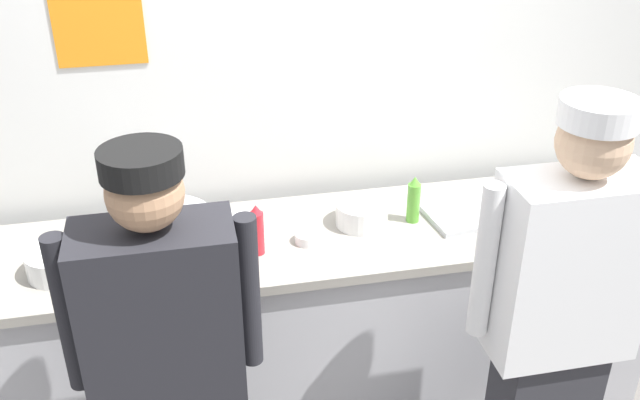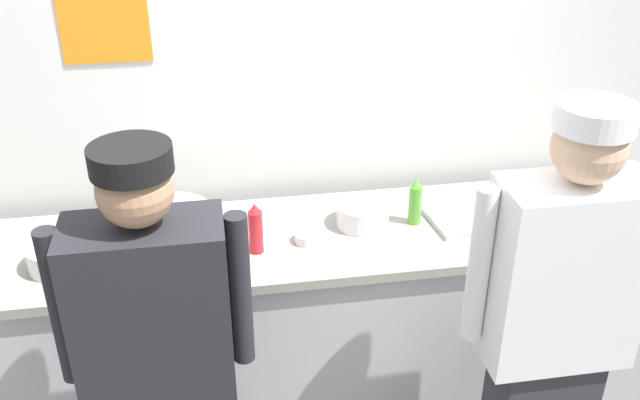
% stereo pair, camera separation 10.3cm
% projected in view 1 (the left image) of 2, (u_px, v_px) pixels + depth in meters
% --- Properties ---
extents(wall_back, '(4.82, 0.11, 2.72)m').
position_uv_depth(wall_back, '(280.00, 96.00, 3.07)').
color(wall_back, silver).
rests_on(wall_back, ground).
extents(prep_counter, '(3.07, 0.65, 0.93)m').
position_uv_depth(prep_counter, '(302.00, 326.00, 3.11)').
color(prep_counter, '#B2B2B7').
rests_on(prep_counter, ground).
extents(chef_near_left, '(0.60, 0.24, 1.66)m').
position_uv_depth(chef_near_left, '(169.00, 375.00, 2.23)').
color(chef_near_left, '#2D2D33').
rests_on(chef_near_left, ground).
extents(chef_center, '(0.62, 0.24, 1.71)m').
position_uv_depth(chef_center, '(557.00, 322.00, 2.42)').
color(chef_center, '#2D2D33').
rests_on(chef_center, ground).
extents(plate_stack_front, '(0.23, 0.23, 0.10)m').
position_uv_depth(plate_stack_front, '(59.00, 262.00, 2.63)').
color(plate_stack_front, white).
rests_on(plate_stack_front, prep_counter).
extents(plate_stack_rear, '(0.21, 0.21, 0.10)m').
position_uv_depth(plate_stack_rear, '(362.00, 214.00, 2.94)').
color(plate_stack_rear, white).
rests_on(plate_stack_rear, prep_counter).
extents(mixing_bowl_steel, '(0.38, 0.38, 0.12)m').
position_uv_depth(mixing_bowl_steel, '(165.00, 230.00, 2.80)').
color(mixing_bowl_steel, '#B7BABF').
rests_on(mixing_bowl_steel, prep_counter).
extents(sheet_tray, '(0.47, 0.33, 0.02)m').
position_uv_depth(sheet_tray, '(477.00, 211.00, 3.03)').
color(sheet_tray, '#B7BABF').
rests_on(sheet_tray, prep_counter).
extents(squeeze_bottle_primary, '(0.05, 0.05, 0.20)m').
position_uv_depth(squeeze_bottle_primary, '(414.00, 200.00, 2.94)').
color(squeeze_bottle_primary, '#56A333').
rests_on(squeeze_bottle_primary, prep_counter).
extents(squeeze_bottle_secondary, '(0.06, 0.06, 0.21)m').
position_uv_depth(squeeze_bottle_secondary, '(257.00, 230.00, 2.72)').
color(squeeze_bottle_secondary, red).
rests_on(squeeze_bottle_secondary, prep_counter).
extents(ramekin_orange_sauce, '(0.11, 0.11, 0.05)m').
position_uv_depth(ramekin_orange_sauce, '(536.00, 185.00, 3.21)').
color(ramekin_orange_sauce, white).
rests_on(ramekin_orange_sauce, prep_counter).
extents(ramekin_yellow_sauce, '(0.09, 0.09, 0.04)m').
position_uv_depth(ramekin_yellow_sauce, '(241.00, 217.00, 2.96)').
color(ramekin_yellow_sauce, white).
rests_on(ramekin_yellow_sauce, prep_counter).
extents(ramekin_red_sauce, '(0.11, 0.11, 0.04)m').
position_uv_depth(ramekin_red_sauce, '(308.00, 237.00, 2.83)').
color(ramekin_red_sauce, white).
rests_on(ramekin_red_sauce, prep_counter).
extents(deli_cup, '(0.09, 0.09, 0.09)m').
position_uv_depth(deli_cup, '(575.00, 220.00, 2.90)').
color(deli_cup, white).
rests_on(deli_cup, prep_counter).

